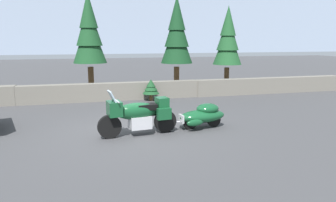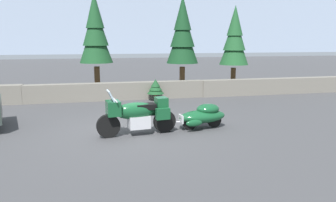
{
  "view_description": "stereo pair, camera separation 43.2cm",
  "coord_description": "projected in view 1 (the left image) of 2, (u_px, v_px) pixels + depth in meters",
  "views": [
    {
      "loc": [
        -1.33,
        -9.27,
        2.68
      ],
      "look_at": [
        1.2,
        0.05,
        0.85
      ],
      "focal_mm": 34.44,
      "sensor_mm": 36.0,
      "label": 1
    },
    {
      "loc": [
        -0.91,
        -9.38,
        2.68
      ],
      "look_at": [
        1.2,
        0.05,
        0.85
      ],
      "focal_mm": 34.44,
      "sensor_mm": 36.0,
      "label": 2
    }
  ],
  "objects": [
    {
      "name": "touring_motorcycle",
      "position": [
        138.0,
        114.0,
        9.12
      ],
      "size": [
        2.31,
        0.9,
        1.33
      ],
      "color": "black",
      "rests_on": "ground"
    },
    {
      "name": "ground_plane",
      "position": [
        130.0,
        131.0,
        9.63
      ],
      "size": [
        80.0,
        80.0,
        0.0
      ],
      "primitive_type": "plane",
      "color": "#424244"
    },
    {
      "name": "pine_sapling_near",
      "position": [
        151.0,
        87.0,
        14.39
      ],
      "size": [
        0.76,
        0.76,
        0.97
      ],
      "color": "brown",
      "rests_on": "ground"
    },
    {
      "name": "stone_guard_wall",
      "position": [
        103.0,
        92.0,
        14.38
      ],
      "size": [
        24.0,
        0.6,
        0.82
      ],
      "color": "slate",
      "rests_on": "ground"
    },
    {
      "name": "pine_tree_far_right",
      "position": [
        228.0,
        39.0,
        16.49
      ],
      "size": [
        1.47,
        1.47,
        4.41
      ],
      "color": "brown",
      "rests_on": "ground"
    },
    {
      "name": "car_shaped_trailer",
      "position": [
        203.0,
        115.0,
        9.91
      ],
      "size": [
        2.23,
        0.89,
        0.76
      ],
      "color": "black",
      "rests_on": "ground"
    },
    {
      "name": "pine_tree_secondary",
      "position": [
        177.0,
        33.0,
        15.61
      ],
      "size": [
        1.55,
        1.55,
        4.79
      ],
      "color": "brown",
      "rests_on": "ground"
    },
    {
      "name": "distant_ridgeline",
      "position": [
        83.0,
        22.0,
        98.39
      ],
      "size": [
        240.0,
        80.0,
        16.0
      ],
      "primitive_type": "cube",
      "color": "#99A8BF",
      "rests_on": "ground"
    },
    {
      "name": "pine_tree_tall",
      "position": [
        89.0,
        31.0,
        15.11
      ],
      "size": [
        1.57,
        1.57,
        4.92
      ],
      "color": "brown",
      "rests_on": "ground"
    }
  ]
}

